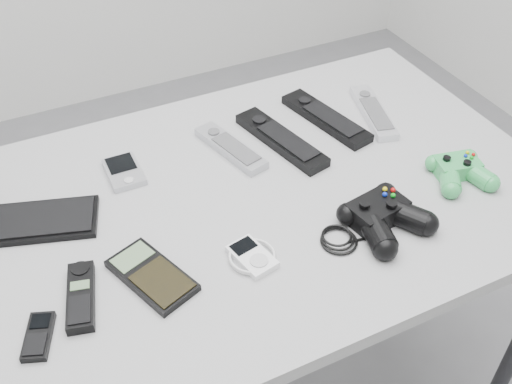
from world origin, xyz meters
name	(u,v)px	position (x,y,z in m)	size (l,w,h in m)	color
desk	(255,218)	(0.05, -0.02, 0.72)	(1.18, 0.76, 0.79)	#9E9EA0
pda_keyboard	(28,222)	(-0.37, 0.09, 0.80)	(0.25, 0.11, 0.02)	black
pda	(124,171)	(-0.17, 0.15, 0.80)	(0.07, 0.10, 0.02)	#AAABB1
remote_silver_a	(230,147)	(0.06, 0.13, 0.80)	(0.05, 0.19, 0.02)	#AAABB1
remote_black_a	(281,139)	(0.17, 0.11, 0.81)	(0.06, 0.25, 0.03)	black
remote_black_b	(326,118)	(0.30, 0.13, 0.81)	(0.06, 0.24, 0.02)	black
remote_silver_b	(373,112)	(0.41, 0.11, 0.80)	(0.05, 0.21, 0.02)	silver
mobile_phone	(38,336)	(-0.40, -0.18, 0.80)	(0.04, 0.09, 0.01)	black
cordless_handset	(81,296)	(-0.33, -0.13, 0.80)	(0.04, 0.14, 0.02)	black
calculator	(152,275)	(-0.21, -0.14, 0.80)	(0.08, 0.16, 0.02)	black
mp3_player	(252,256)	(-0.03, -0.17, 0.80)	(0.08, 0.09, 0.02)	white
controller_black	(383,215)	(0.22, -0.20, 0.82)	(0.26, 0.16, 0.05)	black
controller_green	(460,169)	(0.44, -0.15, 0.81)	(0.12, 0.13, 0.04)	#23823C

